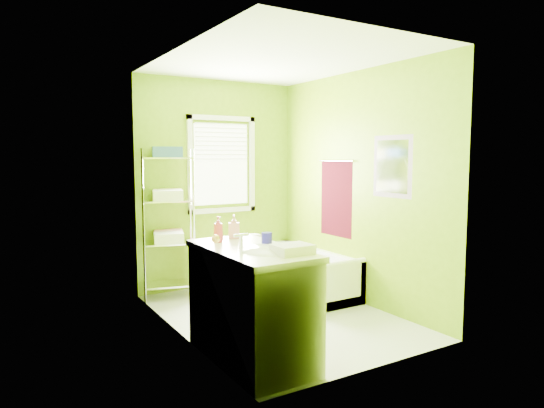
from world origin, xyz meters
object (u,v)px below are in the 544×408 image
bathtub (298,279)px  wire_shelf_unit (170,206)px  toilet (234,261)px  vanity (252,301)px

bathtub → wire_shelf_unit: size_ratio=0.93×
bathtub → toilet: (-0.62, 0.51, 0.20)m
bathtub → wire_shelf_unit: wire_shelf_unit is taller
bathtub → wire_shelf_unit: (-1.39, 0.62, 0.91)m
bathtub → vanity: (-1.42, -1.41, 0.32)m
toilet → bathtub: bearing=134.8°
vanity → wire_shelf_unit: size_ratio=0.70×
vanity → wire_shelf_unit: 2.12m
bathtub → vanity: bearing=-135.1°
wire_shelf_unit → toilet: bearing=-8.2°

